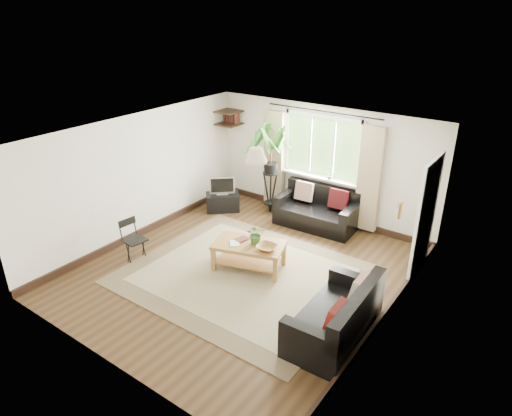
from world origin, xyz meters
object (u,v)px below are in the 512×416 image
Objects in this scene: coffee_table at (249,256)px; folding_chair at (135,241)px; sofa_back at (317,209)px; palm_stand at (271,169)px; sofa_right at (334,313)px; tv_stand at (223,202)px.

coffee_table is 1.59× the size of folding_chair.
sofa_back is 3.66m from folding_chair.
coffee_table is 0.60× the size of palm_stand.
sofa_back is 3.42m from sofa_right.
sofa_back is 2.17× the size of folding_chair.
tv_stand is at bearing -168.63° from sofa_back.
tv_stand is 0.95× the size of folding_chair.
coffee_table is at bearing -57.14° from folding_chair.
coffee_table is 2.06m from folding_chair.
coffee_table is at bearing -111.92° from sofa_right.
coffee_table is (-1.99, 0.73, -0.14)m from sofa_right.
tv_stand is at bearing -149.02° from palm_stand.
coffee_table reaches higher than tv_stand.
sofa_right is at bearing -60.10° from sofa_back.
palm_stand reaches higher than tv_stand.
palm_stand is 3.27m from folding_chair.
folding_chair is (-3.82, -0.21, -0.01)m from sofa_right.
tv_stand is 1.33m from palm_stand.
sofa_back is 1.36× the size of coffee_table.
sofa_back reaches higher than folding_chair.
tv_stand is (-1.92, 1.62, -0.05)m from coffee_table.
tv_stand is 0.36× the size of palm_stand.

